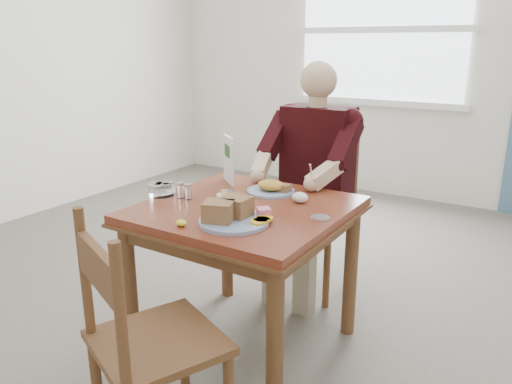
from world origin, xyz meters
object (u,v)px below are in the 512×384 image
Objects in this scene: table at (245,228)px; chair_near at (145,343)px; far_plate at (272,188)px; chair_far at (317,213)px; near_plate at (232,214)px; diner at (312,163)px.

table is 0.80m from chair_near.
chair_near is 3.75× the size of far_plate.
table is 0.81m from chair_far.
chair_near is 2.66× the size of near_plate.
near_plate is 0.48m from far_plate.
near_plate is at bearing -70.20° from table.
chair_near is at bearing -86.66° from chair_far.
diner reaches higher than chair_near.
chair_far is at bearing 90.00° from table.
near_plate is at bearing 91.22° from chair_near.
chair_far is 0.69× the size of diner.
diner is (0.00, -0.09, 0.33)m from chair_far.
diner reaches higher than chair_far.
far_plate is at bearing 89.89° from table.
chair_far reaches higher than far_plate.
table is at bearing -90.11° from far_plate.
chair_near is (0.09, -0.78, -0.16)m from table.
near_plate reaches higher than table.
table is 3.63× the size of far_plate.
chair_near reaches higher than far_plate.
table is at bearing -90.00° from chair_far.
chair_far and chair_near have the same top height.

